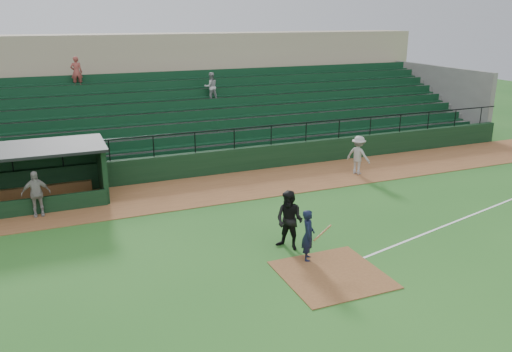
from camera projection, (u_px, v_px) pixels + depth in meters
name	position (u px, v px, depth m)	size (l,w,h in m)	color
ground	(316.00, 261.00, 16.29)	(90.00, 90.00, 0.00)	#245C1D
warning_track	(231.00, 187.00, 23.33)	(40.00, 4.00, 0.03)	brown
home_plate_dirt	(332.00, 274.00, 15.40)	(3.00, 3.00, 0.03)	brown
foul_line	(478.00, 213.00, 20.28)	(18.00, 0.09, 0.01)	white
stadium_structure	(182.00, 108.00, 30.10)	(38.00, 13.08, 6.40)	black
batter_at_plate	(308.00, 235.00, 16.12)	(1.12, 0.74, 1.70)	black
umpire	(289.00, 220.00, 16.87)	(0.99, 0.77, 2.03)	black
runner	(358.00, 155.00, 24.94)	(1.23, 0.71, 1.90)	#9C9792
dugout_player_a	(36.00, 194.00, 19.66)	(1.06, 0.44, 1.81)	#9B9791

